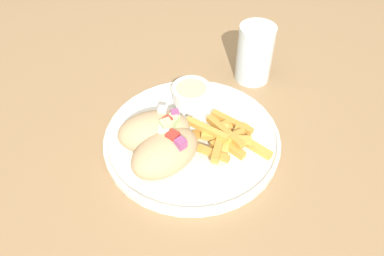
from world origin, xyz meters
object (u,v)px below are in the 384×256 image
at_px(fries_pile, 225,137).
at_px(pita_sandwich_near, 165,152).
at_px(water_glass, 254,56).
at_px(sauce_ramekin, 191,95).
at_px(pita_sandwich_far, 155,131).
at_px(plate, 192,138).

bearing_deg(fries_pile, pita_sandwich_near, -179.66).
xyz_separation_m(pita_sandwich_near, water_glass, (0.26, 0.14, 0.01)).
xyz_separation_m(fries_pile, sauce_ramekin, (-0.01, 0.11, 0.01)).
bearing_deg(sauce_ramekin, water_glass, 11.49).
bearing_deg(pita_sandwich_far, pita_sandwich_near, -80.46).
xyz_separation_m(fries_pile, water_glass, (0.15, 0.14, 0.03)).
bearing_deg(pita_sandwich_far, plate, 1.26).
relative_size(pita_sandwich_near, sauce_ramekin, 1.85).
height_order(pita_sandwich_near, sauce_ramekin, pita_sandwich_near).
bearing_deg(water_glass, pita_sandwich_far, -159.72).
relative_size(pita_sandwich_near, water_glass, 1.14).
relative_size(plate, pita_sandwich_far, 2.29).
height_order(fries_pile, water_glass, water_glass).
bearing_deg(water_glass, pita_sandwich_near, -150.98).
relative_size(plate, fries_pile, 2.21).
relative_size(sauce_ramekin, water_glass, 0.61).
height_order(pita_sandwich_near, water_glass, water_glass).
distance_m(sauce_ramekin, water_glass, 0.16).
bearing_deg(pita_sandwich_far, water_glass, 32.93).
relative_size(pita_sandwich_near, pita_sandwich_far, 1.01).
bearing_deg(fries_pile, sauce_ramekin, 94.49).
relative_size(fries_pile, water_glass, 1.17).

